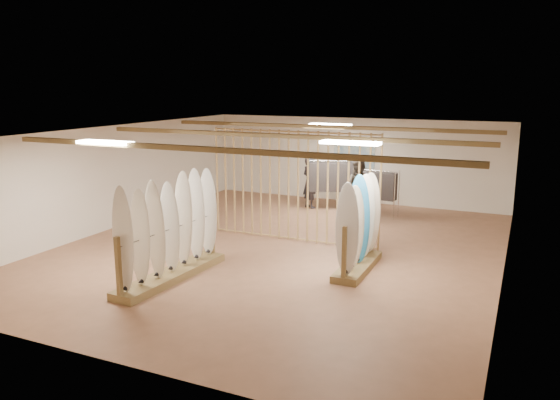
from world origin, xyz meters
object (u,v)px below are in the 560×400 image
at_px(clothing_rack_a, 331,177).
at_px(rack_left, 171,245).
at_px(rack_right, 358,239).
at_px(clothing_rack_b, 376,185).
at_px(shopper_a, 310,179).
at_px(shopper_b, 360,186).

bearing_deg(clothing_rack_a, rack_left, -117.81).
xyz_separation_m(rack_right, clothing_rack_b, (-0.95, 5.00, 0.25)).
bearing_deg(shopper_a, clothing_rack_b, -154.26).
height_order(rack_left, rack_right, rack_left).
relative_size(rack_left, clothing_rack_b, 2.13).
relative_size(rack_left, clothing_rack_a, 1.89).
xyz_separation_m(rack_left, clothing_rack_a, (0.84, 7.37, 0.32)).
height_order(clothing_rack_a, shopper_a, shopper_a).
relative_size(rack_left, shopper_b, 1.50).
relative_size(clothing_rack_b, shopper_a, 0.75).
xyz_separation_m(rack_right, clothing_rack_a, (-2.45, 5.25, 0.36)).
distance_m(clothing_rack_b, shopper_b, 0.74).
height_order(clothing_rack_b, shopper_a, shopper_a).
xyz_separation_m(rack_left, clothing_rack_b, (2.34, 7.11, 0.20)).
height_order(rack_right, clothing_rack_b, rack_right).
bearing_deg(clothing_rack_b, shopper_b, -106.86).
distance_m(rack_left, clothing_rack_a, 7.42).
height_order(rack_left, shopper_b, rack_left).
bearing_deg(rack_right, shopper_b, 105.87).
height_order(clothing_rack_a, clothing_rack_b, clothing_rack_a).
bearing_deg(clothing_rack_b, rack_left, -100.34).
xyz_separation_m(clothing_rack_a, shopper_b, (1.20, -0.92, -0.03)).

